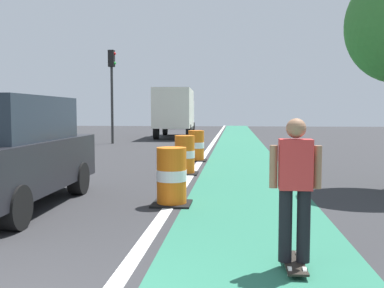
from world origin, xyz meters
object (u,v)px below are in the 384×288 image
(skateboarder_on_lane, at_px, (295,188))
(pedestrian_waiting, at_px, (65,136))
(traffic_barrel_front, at_px, (172,177))
(delivery_truck_down_block, at_px, (175,110))
(parked_suv_nearest, at_px, (7,152))
(traffic_light_corner, at_px, (112,80))
(traffic_barrel_back, at_px, (196,146))
(pedestrian_crossing, at_px, (22,139))
(traffic_barrel_mid, at_px, (185,155))

(skateboarder_on_lane, xyz_separation_m, pedestrian_waiting, (-7.00, 10.99, -0.05))
(traffic_barrel_front, bearing_deg, delivery_truck_down_block, 97.47)
(parked_suv_nearest, relative_size, traffic_barrel_front, 4.25)
(skateboarder_on_lane, bearing_deg, traffic_barrel_front, 119.90)
(delivery_truck_down_block, relative_size, traffic_light_corner, 1.51)
(parked_suv_nearest, relative_size, traffic_light_corner, 0.91)
(traffic_barrel_front, distance_m, traffic_barrel_back, 7.44)
(traffic_light_corner, distance_m, pedestrian_waiting, 8.19)
(pedestrian_waiting, bearing_deg, parked_suv_nearest, -75.05)
(traffic_barrel_front, height_order, pedestrian_crossing, pedestrian_crossing)
(traffic_barrel_front, xyz_separation_m, traffic_barrel_mid, (-0.22, 4.12, 0.00))
(parked_suv_nearest, distance_m, pedestrian_waiting, 8.65)
(traffic_light_corner, relative_size, pedestrian_waiting, 3.17)
(traffic_barrel_mid, bearing_deg, parked_suv_nearest, -119.92)
(parked_suv_nearest, height_order, traffic_barrel_mid, parked_suv_nearest)
(delivery_truck_down_block, relative_size, pedestrian_crossing, 4.78)
(traffic_barrel_front, bearing_deg, pedestrian_waiting, 123.52)
(traffic_barrel_mid, xyz_separation_m, pedestrian_crossing, (-5.57, 1.58, 0.33))
(parked_suv_nearest, distance_m, traffic_barrel_front, 3.02)
(pedestrian_crossing, bearing_deg, parked_suv_nearest, -65.43)
(delivery_truck_down_block, height_order, pedestrian_crossing, delivery_truck_down_block)
(skateboarder_on_lane, bearing_deg, pedestrian_waiting, 122.49)
(delivery_truck_down_block, distance_m, pedestrian_waiting, 14.03)
(traffic_light_corner, bearing_deg, pedestrian_waiting, -87.33)
(traffic_barrel_back, relative_size, delivery_truck_down_block, 0.14)
(traffic_barrel_back, bearing_deg, traffic_barrel_front, -88.60)
(traffic_barrel_back, bearing_deg, traffic_barrel_mid, -90.63)
(traffic_barrel_mid, height_order, traffic_light_corner, traffic_light_corner)
(traffic_barrel_mid, distance_m, traffic_barrel_back, 3.32)
(traffic_barrel_front, xyz_separation_m, traffic_light_corner, (-5.52, 15.53, 2.97))
(delivery_truck_down_block, height_order, traffic_light_corner, traffic_light_corner)
(pedestrian_crossing, xyz_separation_m, pedestrian_waiting, (0.64, 2.08, 0.00))
(traffic_barrel_front, xyz_separation_m, traffic_barrel_back, (-0.18, 7.44, 0.00))
(parked_suv_nearest, distance_m, pedestrian_crossing, 6.91)
(traffic_barrel_mid, bearing_deg, delivery_truck_down_block, 98.51)
(pedestrian_crossing, bearing_deg, skateboarder_on_lane, -49.40)
(traffic_light_corner, xyz_separation_m, pedestrian_waiting, (0.36, -7.75, -2.64))
(skateboarder_on_lane, relative_size, pedestrian_waiting, 1.05)
(skateboarder_on_lane, xyz_separation_m, pedestrian_crossing, (-7.64, 8.91, -0.05))
(pedestrian_crossing, bearing_deg, traffic_light_corner, 88.39)
(pedestrian_crossing, height_order, pedestrian_waiting, same)
(delivery_truck_down_block, bearing_deg, pedestrian_crossing, -100.56)
(skateboarder_on_lane, relative_size, traffic_barrel_back, 1.55)
(skateboarder_on_lane, relative_size, traffic_light_corner, 0.33)
(traffic_barrel_mid, distance_m, pedestrian_crossing, 5.80)
(skateboarder_on_lane, height_order, pedestrian_waiting, skateboarder_on_lane)
(traffic_barrel_back, bearing_deg, pedestrian_waiting, 176.07)
(traffic_barrel_front, relative_size, traffic_barrel_back, 1.00)
(parked_suv_nearest, relative_size, pedestrian_crossing, 2.88)
(traffic_barrel_mid, xyz_separation_m, pedestrian_waiting, (-4.94, 3.66, 0.33))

